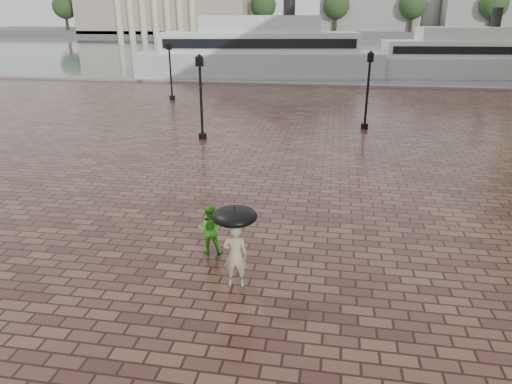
# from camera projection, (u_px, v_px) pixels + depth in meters

# --- Properties ---
(ground) EXTENTS (300.00, 300.00, 0.00)m
(ground) POSITION_uv_depth(u_px,v_px,m) (294.00, 220.00, 15.24)
(ground) COLOR #351C18
(ground) RESTS_ON ground
(harbour_water) EXTENTS (240.00, 240.00, 0.00)m
(harbour_water) POSITION_uv_depth(u_px,v_px,m) (332.00, 47.00, 99.85)
(harbour_water) COLOR #4B565B
(harbour_water) RESTS_ON ground
(quay_edge) EXTENTS (80.00, 0.60, 0.30)m
(quay_edge) POSITION_uv_depth(u_px,v_px,m) (324.00, 86.00, 44.67)
(quay_edge) COLOR slate
(quay_edge) RESTS_ON ground
(far_shore) EXTENTS (300.00, 60.00, 2.00)m
(far_shore) POSITION_uv_depth(u_px,v_px,m) (335.00, 33.00, 162.03)
(far_shore) COLOR #4C4C47
(far_shore) RESTS_ON ground
(distant_skyline) EXTENTS (102.50, 22.00, 33.00)m
(distant_skyline) POSITION_uv_depth(u_px,v_px,m) (493.00, 6.00, 142.24)
(distant_skyline) COLOR gray
(distant_skyline) RESTS_ON ground
(far_trees) EXTENTS (188.00, 8.00, 13.50)m
(far_trees) POSITION_uv_depth(u_px,v_px,m) (336.00, 6.00, 138.76)
(far_trees) COLOR #2D2119
(far_trees) RESTS_ON ground
(street_lamps) EXTENTS (15.44, 12.44, 4.40)m
(street_lamps) POSITION_uv_depth(u_px,v_px,m) (239.00, 83.00, 29.29)
(street_lamps) COLOR black
(street_lamps) RESTS_ON ground
(adult_pedestrian) EXTENTS (0.68, 0.51, 1.69)m
(adult_pedestrian) POSITION_uv_depth(u_px,v_px,m) (235.00, 256.00, 11.24)
(adult_pedestrian) COLOR tan
(adult_pedestrian) RESTS_ON ground
(child_pedestrian) EXTENTS (0.78, 0.65, 1.45)m
(child_pedestrian) POSITION_uv_depth(u_px,v_px,m) (210.00, 229.00, 12.90)
(child_pedestrian) COLOR green
(child_pedestrian) RESTS_ON ground
(ferry_near) EXTENTS (27.66, 10.93, 8.84)m
(ferry_near) POSITION_uv_depth(u_px,v_px,m) (259.00, 52.00, 51.05)
(ferry_near) COLOR #BEBEBE
(ferry_near) RESTS_ON ground
(ferry_far) EXTENTS (22.47, 7.33, 7.24)m
(ferry_far) POSITION_uv_depth(u_px,v_px,m) (465.00, 57.00, 50.41)
(ferry_far) COLOR #BEBEBE
(ferry_far) RESTS_ON ground
(umbrella) EXTENTS (1.10, 1.10, 1.14)m
(umbrella) POSITION_uv_depth(u_px,v_px,m) (235.00, 216.00, 10.86)
(umbrella) COLOR black
(umbrella) RESTS_ON ground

